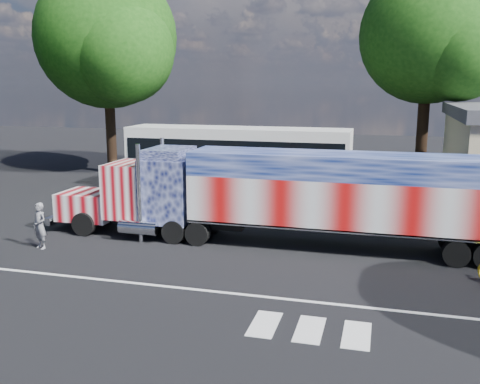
% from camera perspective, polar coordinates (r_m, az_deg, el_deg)
% --- Properties ---
extents(ground, '(100.00, 100.00, 0.00)m').
position_cam_1_polar(ground, '(19.63, -2.32, -7.15)').
color(ground, black).
extents(lane_markings, '(30.00, 2.67, 0.01)m').
position_cam_1_polar(lane_markings, '(15.79, -0.47, -11.90)').
color(lane_markings, silver).
rests_on(lane_markings, ground).
extents(semi_truck, '(18.59, 2.94, 3.96)m').
position_cam_1_polar(semi_truck, '(20.89, 5.05, -0.23)').
color(semi_truck, black).
rests_on(semi_truck, ground).
extents(coach_bus, '(12.96, 3.02, 3.77)m').
position_cam_1_polar(coach_bus, '(31.04, -0.29, 3.53)').
color(coach_bus, white).
rests_on(coach_bus, ground).
extents(woman, '(0.77, 0.65, 1.80)m').
position_cam_1_polar(woman, '(21.98, -20.57, -3.39)').
color(woman, slate).
rests_on(woman, ground).
extents(tree_ne_a, '(8.74, 8.32, 13.31)m').
position_cam_1_polar(tree_ne_a, '(35.59, 19.73, 15.42)').
color(tree_ne_a, black).
rests_on(tree_ne_a, ground).
extents(tree_nw_a, '(10.12, 9.64, 14.16)m').
position_cam_1_polar(tree_nw_a, '(38.97, -13.89, 15.64)').
color(tree_nw_a, black).
rests_on(tree_nw_a, ground).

